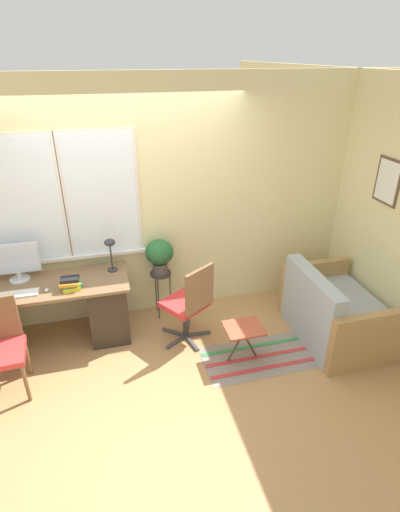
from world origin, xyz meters
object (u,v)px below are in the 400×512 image
object	(u,v)px
desk_lamp	(110,247)
couch_loveseat	(334,314)
keyboard	(19,294)
office_chair_swivel	(190,302)
plant_stand	(161,278)
potted_plant	(160,254)
monitor	(16,262)
book_stack	(70,284)
mouse	(47,290)
folding_stool	(244,331)

from	to	relation	value
desk_lamp	couch_loveseat	distance (m)	2.55
keyboard	office_chair_swivel	distance (m)	1.70
keyboard	plant_stand	distance (m)	1.51
keyboard	potted_plant	size ratio (longest dim) A/B	0.89
monitor	keyboard	bearing A→B (deg)	-84.27
book_stack	potted_plant	xyz separation A→B (m)	(0.96, 0.36, 0.03)
monitor	mouse	bearing A→B (deg)	-46.94
couch_loveseat	plant_stand	world-z (taller)	couch_loveseat
book_stack	office_chair_swivel	distance (m)	1.23
plant_stand	potted_plant	xyz separation A→B (m)	(-0.00, 0.00, 0.31)
mouse	folding_stool	bearing A→B (deg)	-19.40
potted_plant	folding_stool	size ratio (longest dim) A/B	1.00
mouse	desk_lamp	distance (m)	0.77
potted_plant	mouse	bearing A→B (deg)	-163.95
book_stack	desk_lamp	bearing A→B (deg)	34.05
monitor	couch_loveseat	bearing A→B (deg)	-14.55
office_chair_swivel	desk_lamp	bearing A→B (deg)	-66.77
monitor	folding_stool	size ratio (longest dim) A/B	1.14
desk_lamp	book_stack	xyz separation A→B (m)	(-0.43, -0.29, -0.22)
keyboard	desk_lamp	world-z (taller)	desk_lamp
monitor	potted_plant	distance (m)	1.49
potted_plant	folding_stool	xyz separation A→B (m)	(0.66, -1.00, -0.46)
book_stack	couch_loveseat	size ratio (longest dim) A/B	0.19
mouse	couch_loveseat	distance (m)	3.05
book_stack	potted_plant	distance (m)	1.03
plant_stand	folding_stool	distance (m)	1.21
keyboard	folding_stool	world-z (taller)	keyboard
keyboard	desk_lamp	size ratio (longest dim) A/B	0.98
couch_loveseat	mouse	bearing A→B (deg)	79.79
couch_loveseat	plant_stand	bearing A→B (deg)	63.60
couch_loveseat	folding_stool	world-z (taller)	couch_loveseat
monitor	desk_lamp	world-z (taller)	monitor
keyboard	mouse	xyz separation A→B (m)	(0.26, -0.00, 0.01)
keyboard	mouse	bearing A→B (deg)	-0.69
desk_lamp	keyboard	bearing A→B (deg)	-163.47
monitor	potted_plant	world-z (taller)	monitor
book_stack	folding_stool	xyz separation A→B (m)	(1.63, -0.64, -0.42)
office_chair_swivel	folding_stool	xyz separation A→B (m)	(0.45, -0.44, -0.13)
plant_stand	couch_loveseat	bearing A→B (deg)	-26.40
keyboard	folding_stool	size ratio (longest dim) A/B	0.89
keyboard	couch_loveseat	distance (m)	3.30
desk_lamp	potted_plant	size ratio (longest dim) A/B	0.91
office_chair_swivel	plant_stand	distance (m)	0.60
book_stack	potted_plant	bearing A→B (deg)	20.35
mouse	couch_loveseat	bearing A→B (deg)	-10.21
desk_lamp	plant_stand	world-z (taller)	desk_lamp
mouse	folding_stool	xyz separation A→B (m)	(1.86, -0.66, -0.37)
monitor	book_stack	xyz separation A→B (m)	(0.53, -0.32, -0.15)
book_stack	folding_stool	size ratio (longest dim) A/B	0.54
monitor	keyboard	distance (m)	0.37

